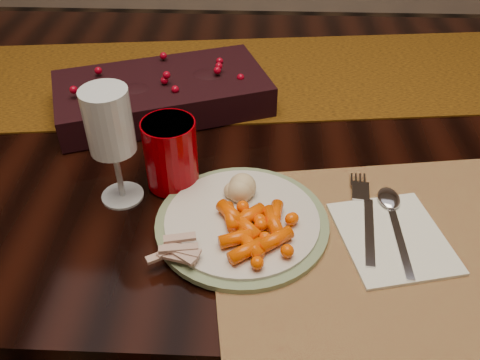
{
  "coord_description": "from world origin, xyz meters",
  "views": [
    {
      "loc": [
        -0.0,
        -0.81,
        1.26
      ],
      "look_at": [
        -0.03,
        -0.25,
        0.8
      ],
      "focal_mm": 38.0,
      "sensor_mm": 36.0,
      "label": 1
    }
  ],
  "objects_px": {
    "turkey_shreds": "(175,246)",
    "red_cup": "(171,154)",
    "dining_table": "(256,253)",
    "mashed_potatoes": "(229,191)",
    "baby_carrots": "(260,231)",
    "napkin": "(393,238)",
    "dinner_plate": "(242,222)",
    "placemat_main": "(400,251)",
    "centerpiece": "(162,89)",
    "wine_glass": "(114,148)"
  },
  "relations": [
    {
      "from": "turkey_shreds",
      "to": "red_cup",
      "type": "height_order",
      "value": "red_cup"
    },
    {
      "from": "dining_table",
      "to": "mashed_potatoes",
      "type": "bearing_deg",
      "value": -99.18
    },
    {
      "from": "baby_carrots",
      "to": "napkin",
      "type": "relative_size",
      "value": 0.67
    },
    {
      "from": "dinner_plate",
      "to": "baby_carrots",
      "type": "xyz_separation_m",
      "value": [
        0.03,
        -0.04,
        0.02
      ]
    },
    {
      "from": "baby_carrots",
      "to": "mashed_potatoes",
      "type": "bearing_deg",
      "value": 122.75
    },
    {
      "from": "dining_table",
      "to": "mashed_potatoes",
      "type": "distance_m",
      "value": 0.49
    },
    {
      "from": "turkey_shreds",
      "to": "placemat_main",
      "type": "bearing_deg",
      "value": 5.1
    },
    {
      "from": "dining_table",
      "to": "turkey_shreds",
      "type": "bearing_deg",
      "value": -106.42
    },
    {
      "from": "dining_table",
      "to": "dinner_plate",
      "type": "distance_m",
      "value": 0.49
    },
    {
      "from": "turkey_shreds",
      "to": "napkin",
      "type": "bearing_deg",
      "value": 9.35
    },
    {
      "from": "centerpiece",
      "to": "mashed_potatoes",
      "type": "xyz_separation_m",
      "value": [
        0.14,
        -0.28,
        -0.0
      ]
    },
    {
      "from": "dinner_plate",
      "to": "mashed_potatoes",
      "type": "relative_size",
      "value": 3.47
    },
    {
      "from": "dinner_plate",
      "to": "turkey_shreds",
      "type": "bearing_deg",
      "value": -141.81
    },
    {
      "from": "baby_carrots",
      "to": "red_cup",
      "type": "bearing_deg",
      "value": 136.68
    },
    {
      "from": "dining_table",
      "to": "turkey_shreds",
      "type": "relative_size",
      "value": 24.38
    },
    {
      "from": "dining_table",
      "to": "napkin",
      "type": "relative_size",
      "value": 11.26
    },
    {
      "from": "centerpiece",
      "to": "red_cup",
      "type": "relative_size",
      "value": 3.51
    },
    {
      "from": "napkin",
      "to": "red_cup",
      "type": "relative_size",
      "value": 1.46
    },
    {
      "from": "centerpiece",
      "to": "dinner_plate",
      "type": "distance_m",
      "value": 0.36
    },
    {
      "from": "red_cup",
      "to": "centerpiece",
      "type": "bearing_deg",
      "value": 102.82
    },
    {
      "from": "dining_table",
      "to": "placemat_main",
      "type": "distance_m",
      "value": 0.54
    },
    {
      "from": "dining_table",
      "to": "placemat_main",
      "type": "xyz_separation_m",
      "value": [
        0.19,
        -0.33,
        0.38
      ]
    },
    {
      "from": "dinner_plate",
      "to": "baby_carrots",
      "type": "height_order",
      "value": "baby_carrots"
    },
    {
      "from": "baby_carrots",
      "to": "red_cup",
      "type": "height_order",
      "value": "red_cup"
    },
    {
      "from": "placemat_main",
      "to": "baby_carrots",
      "type": "xyz_separation_m",
      "value": [
        -0.19,
        0.0,
        0.03
      ]
    },
    {
      "from": "dinner_plate",
      "to": "baby_carrots",
      "type": "relative_size",
      "value": 2.29
    },
    {
      "from": "dining_table",
      "to": "dinner_plate",
      "type": "height_order",
      "value": "dinner_plate"
    },
    {
      "from": "wine_glass",
      "to": "dining_table",
      "type": "bearing_deg",
      "value": 48.99
    },
    {
      "from": "red_cup",
      "to": "wine_glass",
      "type": "xyz_separation_m",
      "value": [
        -0.07,
        -0.03,
        0.03
      ]
    },
    {
      "from": "placemat_main",
      "to": "baby_carrots",
      "type": "height_order",
      "value": "baby_carrots"
    },
    {
      "from": "baby_carrots",
      "to": "wine_glass",
      "type": "distance_m",
      "value": 0.24
    },
    {
      "from": "mashed_potatoes",
      "to": "dining_table",
      "type": "bearing_deg",
      "value": 80.82
    },
    {
      "from": "centerpiece",
      "to": "wine_glass",
      "type": "height_order",
      "value": "wine_glass"
    },
    {
      "from": "baby_carrots",
      "to": "mashed_potatoes",
      "type": "height_order",
      "value": "mashed_potatoes"
    },
    {
      "from": "dinner_plate",
      "to": "dining_table",
      "type": "bearing_deg",
      "value": 85.72
    },
    {
      "from": "placemat_main",
      "to": "wine_glass",
      "type": "relative_size",
      "value": 2.75
    },
    {
      "from": "napkin",
      "to": "dining_table",
      "type": "bearing_deg",
      "value": 107.71
    },
    {
      "from": "dining_table",
      "to": "turkey_shreds",
      "type": "height_order",
      "value": "turkey_shreds"
    },
    {
      "from": "dining_table",
      "to": "baby_carrots",
      "type": "xyz_separation_m",
      "value": [
        0.0,
        -0.33,
        0.4
      ]
    },
    {
      "from": "mashed_potatoes",
      "to": "turkey_shreds",
      "type": "xyz_separation_m",
      "value": [
        -0.06,
        -0.1,
        -0.01
      ]
    },
    {
      "from": "red_cup",
      "to": "dining_table",
      "type": "bearing_deg",
      "value": 56.97
    },
    {
      "from": "centerpiece",
      "to": "baby_carrots",
      "type": "distance_m",
      "value": 0.4
    },
    {
      "from": "red_cup",
      "to": "mashed_potatoes",
      "type": "bearing_deg",
      "value": -32.44
    },
    {
      "from": "placemat_main",
      "to": "centerpiece",
      "type": "bearing_deg",
      "value": 128.01
    },
    {
      "from": "baby_carrots",
      "to": "wine_glass",
      "type": "height_order",
      "value": "wine_glass"
    },
    {
      "from": "centerpiece",
      "to": "baby_carrots",
      "type": "relative_size",
      "value": 3.61
    },
    {
      "from": "napkin",
      "to": "red_cup",
      "type": "bearing_deg",
      "value": 148.02
    },
    {
      "from": "baby_carrots",
      "to": "turkey_shreds",
      "type": "height_order",
      "value": "baby_carrots"
    },
    {
      "from": "placemat_main",
      "to": "napkin",
      "type": "bearing_deg",
      "value": 99.11
    },
    {
      "from": "baby_carrots",
      "to": "turkey_shreds",
      "type": "bearing_deg",
      "value": -164.62
    }
  ]
}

